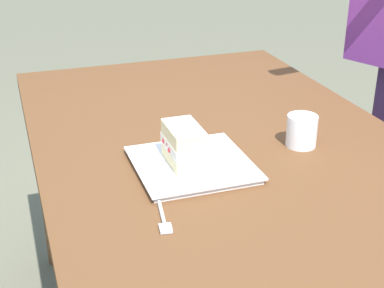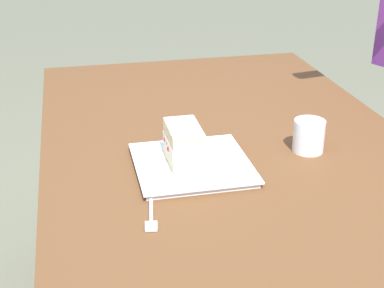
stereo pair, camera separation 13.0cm
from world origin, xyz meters
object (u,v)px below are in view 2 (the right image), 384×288
object	(u,v)px
patio_table	(238,190)
cake_slice	(184,144)
coffee_cup	(308,135)
dessert_fork	(151,211)
dessert_plate	(192,165)

from	to	relation	value
patio_table	cake_slice	world-z (taller)	cake_slice
coffee_cup	dessert_fork	bearing A→B (deg)	115.89
cake_slice	patio_table	bearing A→B (deg)	-79.62
dessert_fork	coffee_cup	size ratio (longest dim) A/B	2.11
dessert_plate	cake_slice	xyz separation A→B (m)	(0.00, 0.02, 0.05)
patio_table	dessert_plate	bearing A→B (deg)	103.16
cake_slice	coffee_cup	world-z (taller)	cake_slice
patio_table	dessert_fork	bearing A→B (deg)	129.21
dessert_plate	coffee_cup	world-z (taller)	coffee_cup
dessert_fork	dessert_plate	bearing A→B (deg)	-35.49
patio_table	coffee_cup	size ratio (longest dim) A/B	20.86
coffee_cup	patio_table	bearing A→B (deg)	91.22
dessert_plate	cake_slice	bearing A→B (deg)	81.62
dessert_plate	coffee_cup	xyz separation A→B (m)	(0.03, -0.30, 0.03)
dessert_plate	cake_slice	world-z (taller)	cake_slice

